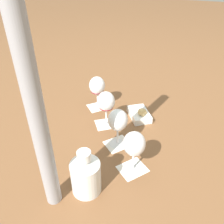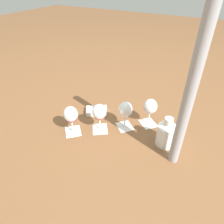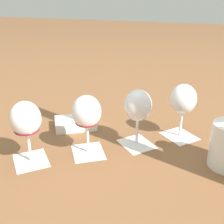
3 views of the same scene
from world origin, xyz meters
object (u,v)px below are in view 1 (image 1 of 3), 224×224
object	(u,v)px
ceramic_vase	(86,174)
snack_dish	(140,114)
wine_glass_2	(106,103)
umbrella_pole	(33,101)
wine_glass_0	(134,146)
wine_glass_1	(118,122)
wine_glass_3	(97,87)

from	to	relation	value
ceramic_vase	snack_dish	bearing A→B (deg)	-98.43
wine_glass_2	umbrella_pole	size ratio (longest dim) A/B	0.23
wine_glass_0	wine_glass_1	size ratio (longest dim) A/B	1.00
wine_glass_1	snack_dish	bearing A→B (deg)	-100.82
umbrella_pole	wine_glass_0	bearing A→B (deg)	-135.30
umbrella_pole	ceramic_vase	bearing A→B (deg)	-141.03
wine_glass_0	wine_glass_2	size ratio (longest dim) A/B	1.00
wine_glass_1	umbrella_pole	size ratio (longest dim) A/B	0.23
ceramic_vase	umbrella_pole	distance (m)	0.34
ceramic_vase	wine_glass_1	bearing A→B (deg)	-96.31
wine_glass_0	wine_glass_3	distance (m)	0.48
wine_glass_3	snack_dish	distance (m)	0.26
wine_glass_0	wine_glass_2	xyz separation A→B (m)	(0.20, -0.24, 0.00)
wine_glass_0	ceramic_vase	bearing A→B (deg)	48.10
wine_glass_1	ceramic_vase	world-z (taller)	same
wine_glass_2	snack_dish	distance (m)	0.21
wine_glass_1	snack_dish	distance (m)	0.26
wine_glass_0	wine_glass_3	xyz separation A→B (m)	(0.30, -0.38, 0.00)
wine_glass_0	ceramic_vase	size ratio (longest dim) A/B	0.98
wine_glass_3	ceramic_vase	bearing A→B (deg)	107.76
wine_glass_3	wine_glass_2	bearing A→B (deg)	126.61
wine_glass_0	wine_glass_3	bearing A→B (deg)	-51.61
wine_glass_0	wine_glass_1	xyz separation A→B (m)	(0.10, -0.12, -0.00)
snack_dish	wine_glass_2	bearing A→B (deg)	37.59
wine_glass_2	ceramic_vase	world-z (taller)	same
ceramic_vase	wine_glass_0	bearing A→B (deg)	-131.90
wine_glass_0	snack_dish	world-z (taller)	wine_glass_0
wine_glass_1	snack_dish	size ratio (longest dim) A/B	1.06
wine_glass_2	ceramic_vase	bearing A→B (deg)	99.95
ceramic_vase	snack_dish	world-z (taller)	ceramic_vase
wine_glass_3	ceramic_vase	distance (m)	0.55
snack_dish	umbrella_pole	world-z (taller)	umbrella_pole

